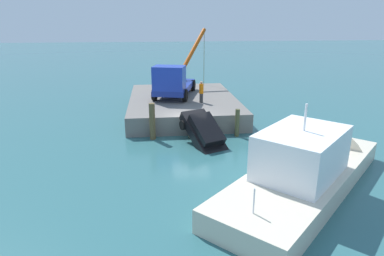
{
  "coord_description": "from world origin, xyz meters",
  "views": [
    {
      "loc": [
        21.9,
        -2.37,
        7.7
      ],
      "look_at": [
        0.7,
        0.02,
        0.81
      ],
      "focal_mm": 31.77,
      "sensor_mm": 36.0,
      "label": 1
    }
  ],
  "objects_px": {
    "crane_truck": "(174,81)",
    "salvaged_car": "(206,135)",
    "dock_worker": "(201,92)",
    "moored_yacht": "(318,167)"
  },
  "relations": [
    {
      "from": "dock_worker",
      "to": "moored_yacht",
      "type": "bearing_deg",
      "value": 23.04
    },
    {
      "from": "moored_yacht",
      "to": "salvaged_car",
      "type": "bearing_deg",
      "value": -133.43
    },
    {
      "from": "dock_worker",
      "to": "salvaged_car",
      "type": "height_order",
      "value": "dock_worker"
    },
    {
      "from": "dock_worker",
      "to": "moored_yacht",
      "type": "relative_size",
      "value": 0.13
    },
    {
      "from": "dock_worker",
      "to": "salvaged_car",
      "type": "distance_m",
      "value": 6.17
    },
    {
      "from": "salvaged_car",
      "to": "moored_yacht",
      "type": "relative_size",
      "value": 0.34
    },
    {
      "from": "dock_worker",
      "to": "moored_yacht",
      "type": "xyz_separation_m",
      "value": [
        10.79,
        4.59,
        -1.82
      ]
    },
    {
      "from": "crane_truck",
      "to": "salvaged_car",
      "type": "relative_size",
      "value": 1.93
    },
    {
      "from": "crane_truck",
      "to": "dock_worker",
      "type": "relative_size",
      "value": 4.89
    },
    {
      "from": "salvaged_car",
      "to": "dock_worker",
      "type": "bearing_deg",
      "value": 174.93
    }
  ]
}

